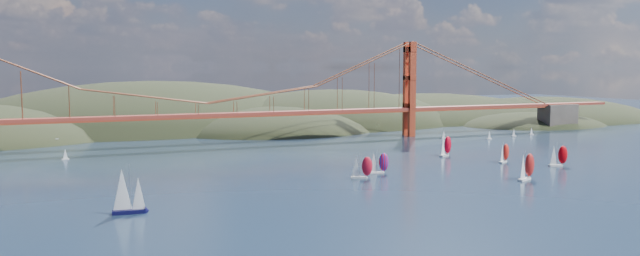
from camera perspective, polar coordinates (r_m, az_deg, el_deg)
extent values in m
plane|color=black|center=(157.71, 4.96, -9.23)|extent=(1200.00, 1200.00, 0.00)
ellipsoid|color=black|center=(442.31, -15.02, -2.04)|extent=(300.00, 180.00, 96.00)
ellipsoid|color=black|center=(446.67, 0.96, -1.32)|extent=(220.00, 140.00, 76.00)
ellipsoid|color=black|center=(399.89, -3.81, -1.43)|extent=(140.00, 110.00, 48.00)
ellipsoid|color=black|center=(506.70, 9.34, -0.26)|extent=(260.00, 160.00, 60.00)
ellipsoid|color=black|center=(527.10, 19.52, -0.13)|extent=(220.00, 150.00, 52.00)
ellipsoid|color=black|center=(467.07, 18.81, -0.28)|extent=(120.00, 90.00, 28.00)
cube|color=#983425|center=(323.31, -10.31, 1.18)|extent=(440.00, 7.00, 1.60)
cube|color=maroon|center=(323.40, -10.31, 0.97)|extent=(440.00, 7.00, 0.80)
cube|color=maroon|center=(368.67, 8.18, 3.53)|extent=(4.00, 8.50, 55.00)
cube|color=#4C443D|center=(440.11, 20.90, 1.00)|extent=(24.00, 12.00, 16.00)
cube|color=#983425|center=(448.04, 22.04, 2.06)|extent=(52.00, 7.00, 1.60)
cube|color=black|center=(181.33, -17.07, -7.33)|extent=(9.11, 3.45, 1.07)
cylinder|color=#99999E|center=(179.93, -16.99, -5.16)|extent=(0.13, 0.13, 12.85)
cone|color=silver|center=(180.07, -17.64, -5.38)|extent=(5.50, 5.50, 11.30)
cone|color=silver|center=(180.30, -16.26, -5.74)|extent=(3.93, 3.93, 8.99)
cube|color=silver|center=(227.68, 3.55, -4.54)|extent=(5.76, 3.42, 0.67)
cylinder|color=#99999E|center=(226.97, 3.63, -3.41)|extent=(0.08, 0.08, 8.35)
cone|color=silver|center=(226.89, 3.31, -3.52)|extent=(4.01, 4.01, 7.35)
ellipsoid|color=red|center=(227.35, 4.33, -3.51)|extent=(4.51, 3.66, 7.01)
cube|color=white|center=(234.70, 18.18, -4.49)|extent=(6.81, 4.14, 0.79)
cylinder|color=#99999E|center=(234.15, 18.26, -3.19)|extent=(0.10, 0.10, 9.89)
cone|color=silver|center=(232.88, 18.08, -3.35)|extent=(4.79, 4.79, 8.70)
ellipsoid|color=#B41A16|center=(237.14, 18.61, -3.21)|extent=(5.36, 4.39, 8.30)
cube|color=silver|center=(272.01, 20.74, -3.23)|extent=(6.04, 2.46, 0.70)
cylinder|color=#99999E|center=(271.52, 20.82, -2.23)|extent=(0.09, 0.09, 8.80)
cone|color=silver|center=(270.79, 20.59, -2.34)|extent=(3.72, 3.72, 7.74)
ellipsoid|color=#C70007|center=(273.31, 21.32, -2.29)|extent=(4.43, 3.14, 7.39)
cube|color=silver|center=(288.38, 11.28, -2.49)|extent=(6.34, 4.55, 0.75)
cylinder|color=#99999E|center=(288.00, 11.33, -1.48)|extent=(0.09, 0.09, 9.40)
cone|color=silver|center=(286.78, 11.20, -1.60)|extent=(4.77, 4.77, 8.27)
ellipsoid|color=red|center=(290.85, 11.60, -1.51)|extent=(5.17, 4.53, 7.90)
cube|color=silver|center=(275.03, 16.38, -3.00)|extent=(5.54, 3.99, 0.66)
cylinder|color=#99999E|center=(274.67, 16.43, -2.08)|extent=(0.08, 0.08, 8.22)
cone|color=silver|center=(273.56, 16.33, -2.19)|extent=(4.17, 4.17, 7.23)
ellipsoid|color=red|center=(277.26, 16.63, -2.10)|extent=(4.52, 3.96, 6.91)
cube|color=white|center=(238.34, 5.15, -4.09)|extent=(5.69, 2.81, 0.66)
cylinder|color=#99999E|center=(237.70, 5.22, -3.04)|extent=(0.08, 0.08, 8.23)
cone|color=silver|center=(237.45, 4.92, -3.14)|extent=(3.72, 3.72, 7.24)
ellipsoid|color=#DC0603|center=(238.47, 5.86, -3.11)|extent=(4.31, 3.26, 6.91)
cube|color=silver|center=(294.31, -22.25, -2.66)|extent=(3.00, 1.00, 0.50)
cone|color=white|center=(294.00, -22.26, -2.20)|extent=(2.00, 2.00, 4.20)
cube|color=silver|center=(359.53, 11.25, -0.93)|extent=(3.00, 1.00, 0.50)
cone|color=white|center=(359.27, 11.25, -0.55)|extent=(2.00, 2.00, 4.20)
cube|color=silver|center=(362.79, 15.22, -0.96)|extent=(3.00, 1.00, 0.50)
cone|color=white|center=(362.54, 15.23, -0.59)|extent=(2.00, 2.00, 4.20)
cube|color=silver|center=(380.55, 17.29, -0.72)|extent=(3.00, 1.00, 0.50)
cone|color=white|center=(380.31, 17.30, -0.37)|extent=(2.00, 2.00, 4.20)
cube|color=silver|center=(393.82, 18.76, -0.56)|extent=(3.00, 1.00, 0.50)
cone|color=white|center=(393.59, 18.78, -0.22)|extent=(2.00, 2.00, 4.20)
ellipsoid|color=white|center=(165.61, -22.92, -0.92)|extent=(0.90, 0.25, 0.17)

